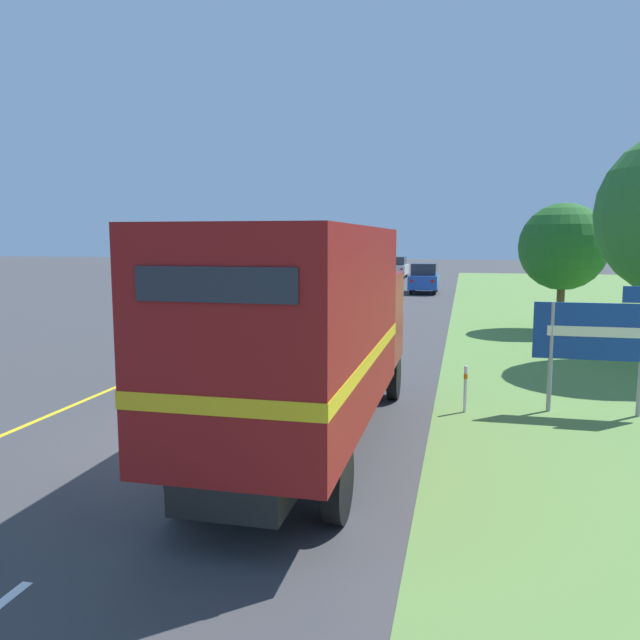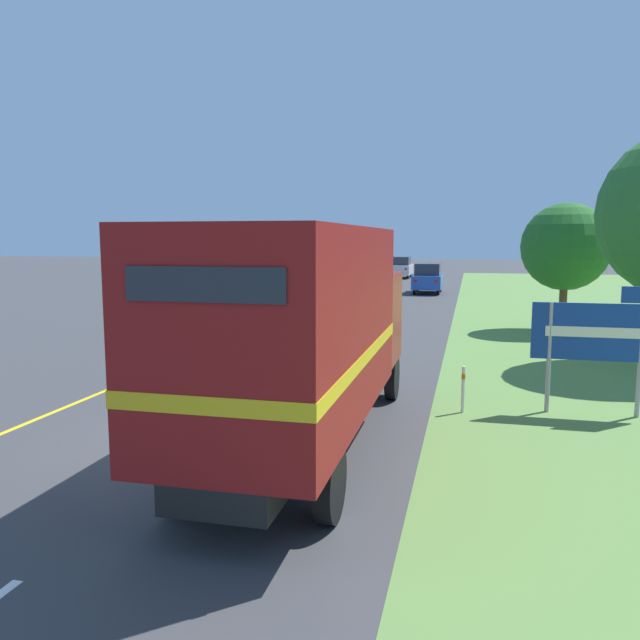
% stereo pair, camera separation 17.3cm
% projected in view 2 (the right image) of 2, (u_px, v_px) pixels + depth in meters
% --- Properties ---
extents(ground_plane, '(200.00, 200.00, 0.00)m').
position_uv_depth(ground_plane, '(209.00, 437.00, 10.99)').
color(ground_plane, '#3D3D3F').
extents(edge_line_yellow, '(0.12, 71.28, 0.01)m').
position_uv_depth(edge_line_yellow, '(307.00, 307.00, 31.85)').
color(edge_line_yellow, yellow).
rests_on(edge_line_yellow, ground).
extents(centre_dash_near, '(0.12, 2.60, 0.01)m').
position_uv_depth(centre_dash_near, '(220.00, 429.00, 11.48)').
color(centre_dash_near, white).
rests_on(centre_dash_near, ground).
extents(centre_dash_mid_a, '(0.12, 2.60, 0.01)m').
position_uv_depth(centre_dash_mid_a, '(310.00, 361.00, 17.84)').
color(centre_dash_mid_a, white).
rests_on(centre_dash_mid_a, ground).
extents(centre_dash_mid_b, '(0.12, 2.60, 0.01)m').
position_uv_depth(centre_dash_mid_b, '(353.00, 329.00, 24.20)').
color(centre_dash_mid_b, white).
rests_on(centre_dash_mid_b, ground).
extents(centre_dash_far, '(0.12, 2.60, 0.01)m').
position_uv_depth(centre_dash_far, '(377.00, 310.00, 30.56)').
color(centre_dash_far, white).
rests_on(centre_dash_far, ground).
extents(centre_dash_farthest, '(0.12, 2.60, 0.01)m').
position_uv_depth(centre_dash_farthest, '(394.00, 298.00, 36.92)').
color(centre_dash_farthest, white).
rests_on(centre_dash_farthest, ground).
extents(horse_trailer_truck, '(2.32, 8.24, 3.64)m').
position_uv_depth(horse_trailer_truck, '(303.00, 330.00, 10.02)').
color(horse_trailer_truck, black).
rests_on(horse_trailer_truck, ground).
extents(lead_car_white, '(1.80, 4.33, 2.09)m').
position_uv_depth(lead_car_white, '(310.00, 300.00, 24.90)').
color(lead_car_white, black).
rests_on(lead_car_white, ground).
extents(lead_car_blue_ahead, '(1.80, 3.97, 1.93)m').
position_uv_depth(lead_car_blue_ahead, '(428.00, 278.00, 40.11)').
color(lead_car_blue_ahead, black).
rests_on(lead_car_blue_ahead, ground).
extents(lead_car_silver_ahead, '(1.80, 4.37, 1.92)m').
position_uv_depth(lead_car_silver_ahead, '(401.00, 267.00, 55.92)').
color(lead_car_silver_ahead, black).
rests_on(lead_car_silver_ahead, ground).
extents(highway_sign, '(2.39, 0.09, 2.57)m').
position_uv_depth(highway_sign, '(598.00, 334.00, 12.19)').
color(highway_sign, '#9E9EA3').
rests_on(highway_sign, ground).
extents(roadside_tree_mid, '(3.28, 3.28, 4.82)m').
position_uv_depth(roadside_tree_mid, '(566.00, 247.00, 23.36)').
color(roadside_tree_mid, brown).
rests_on(roadside_tree_mid, ground).
extents(delineator_post, '(0.08, 0.08, 0.95)m').
position_uv_depth(delineator_post, '(463.00, 388.00, 12.48)').
color(delineator_post, white).
rests_on(delineator_post, ground).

